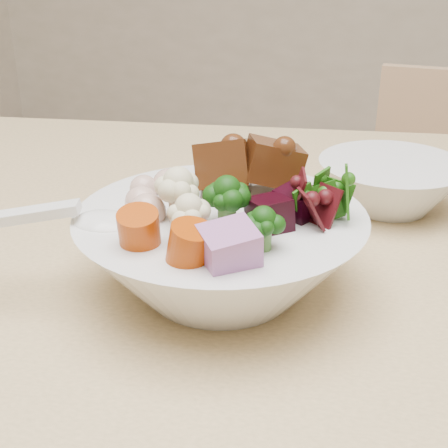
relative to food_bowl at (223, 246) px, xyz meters
name	(u,v)px	position (x,y,z in m)	size (l,w,h in m)	color
food_bowl	(223,246)	(0.00, 0.00, 0.00)	(0.25, 0.25, 0.14)	silver
soup_spoon	(81,222)	(-0.11, -0.05, 0.03)	(0.15, 0.08, 0.03)	silver
side_bowl	(390,185)	(0.12, 0.24, -0.02)	(0.17, 0.17, 0.06)	silver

